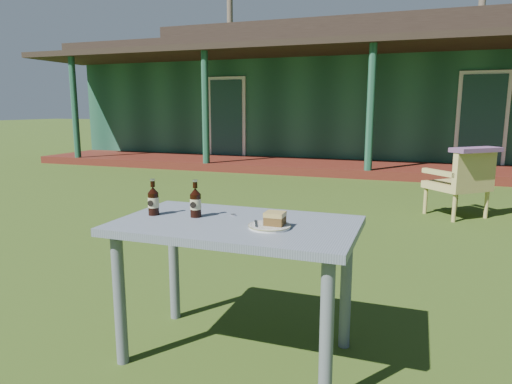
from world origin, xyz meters
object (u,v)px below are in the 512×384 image
at_px(cake_slice, 275,218).
at_px(cola_bottle_near, 196,202).
at_px(cafe_table, 236,241).
at_px(cola_bottle_far, 153,201).
at_px(plate, 270,226).
at_px(armchair_left, 462,180).

xyz_separation_m(cake_slice, cola_bottle_near, (-0.45, 0.07, 0.03)).
distance_m(cafe_table, cola_bottle_far, 0.50).
xyz_separation_m(plate, cake_slice, (0.02, 0.01, 0.04)).
relative_size(plate, cola_bottle_far, 1.05).
bearing_deg(cafe_table, cake_slice, -10.16).
height_order(cake_slice, cola_bottle_near, cola_bottle_near).
bearing_deg(cafe_table, cola_bottle_far, -179.30).
bearing_deg(armchair_left, cafe_table, -109.91).
xyz_separation_m(plate, cola_bottle_near, (-0.43, 0.08, 0.07)).
height_order(plate, cake_slice, cake_slice).
bearing_deg(cola_bottle_far, cake_slice, -2.75).
xyz_separation_m(cafe_table, cola_bottle_near, (-0.24, 0.03, 0.18)).
xyz_separation_m(cola_bottle_near, cola_bottle_far, (-0.23, -0.03, -0.00)).
bearing_deg(cola_bottle_far, plate, -4.05).
relative_size(cake_slice, cola_bottle_near, 0.47).
bearing_deg(cafe_table, cola_bottle_near, 173.34).
height_order(cafe_table, armchair_left, armchair_left).
bearing_deg(armchair_left, cola_bottle_near, -113.22).
bearing_deg(cafe_table, plate, -15.21).
height_order(cafe_table, plate, plate).
xyz_separation_m(cafe_table, armchair_left, (1.35, 3.73, -0.17)).
bearing_deg(cake_slice, cola_bottle_far, 177.25).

